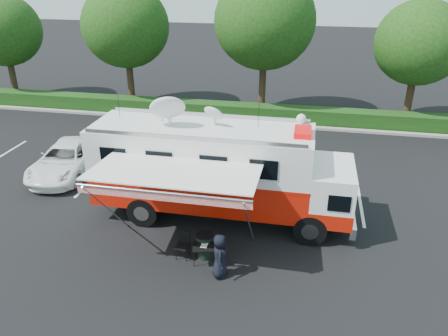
# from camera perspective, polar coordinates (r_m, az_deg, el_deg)

# --- Properties ---
(ground_plane) EXTENTS (120.00, 120.00, 0.00)m
(ground_plane) POSITION_cam_1_polar(r_m,az_deg,el_deg) (17.44, -0.33, -6.35)
(ground_plane) COLOR black
(ground_plane) RESTS_ON ground
(back_border) EXTENTS (60.00, 6.14, 8.87)m
(back_border) POSITION_cam_1_polar(r_m,az_deg,el_deg) (27.82, 7.68, 16.47)
(back_border) COLOR #9E998E
(back_border) RESTS_ON ground_plane
(stall_lines) EXTENTS (24.12, 5.50, 0.01)m
(stall_lines) POSITION_cam_1_polar(r_m,az_deg,el_deg) (20.09, 0.01, -1.80)
(stall_lines) COLOR silver
(stall_lines) RESTS_ON ground_plane
(command_truck) EXTENTS (9.86, 2.71, 4.74)m
(command_truck) POSITION_cam_1_polar(r_m,az_deg,el_deg) (16.48, -0.63, -0.30)
(command_truck) COLOR black
(command_truck) RESTS_ON ground_plane
(awning) EXTENTS (5.38, 2.77, 3.25)m
(awning) POSITION_cam_1_polar(r_m,az_deg,el_deg) (13.80, -6.67, -1.08)
(awning) COLOR silver
(awning) RESTS_ON ground_plane
(white_suv) EXTENTS (2.89, 5.29, 1.41)m
(white_suv) POSITION_cam_1_polar(r_m,az_deg,el_deg) (22.23, -19.66, -0.60)
(white_suv) COLOR white
(white_suv) RESTS_ON ground_plane
(person) EXTENTS (0.61, 0.82, 1.53)m
(person) POSITION_cam_1_polar(r_m,az_deg,el_deg) (14.48, -0.52, -13.86)
(person) COLOR black
(person) RESTS_ON ground_plane
(folding_table) EXTENTS (0.95, 0.77, 0.71)m
(folding_table) POSITION_cam_1_polar(r_m,az_deg,el_deg) (14.57, -2.46, -10.32)
(folding_table) COLOR black
(folding_table) RESTS_ON ground_plane
(folding_chair) EXTENTS (0.53, 0.55, 0.94)m
(folding_chair) POSITION_cam_1_polar(r_m,az_deg,el_deg) (15.06, -5.36, -9.60)
(folding_chair) COLOR black
(folding_chair) RESTS_ON ground_plane
(trash_bin) EXTENTS (0.59, 0.59, 0.89)m
(trash_bin) POSITION_cam_1_polar(r_m,az_deg,el_deg) (15.04, -2.53, -10.06)
(trash_bin) COLOR black
(trash_bin) RESTS_ON ground_plane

